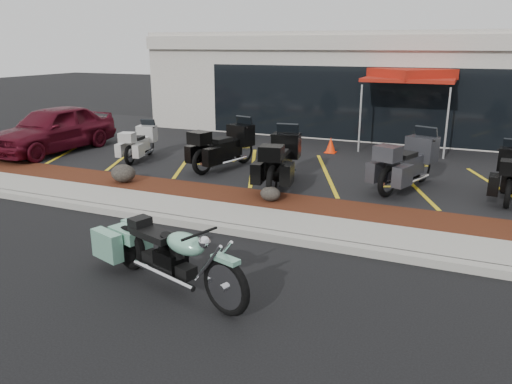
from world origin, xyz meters
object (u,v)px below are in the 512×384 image
at_px(touring_white, 149,137).
at_px(popup_canopy, 411,76).
at_px(parked_car, 53,129).
at_px(traffic_cone, 331,145).
at_px(hero_cruiser, 226,278).

bearing_deg(touring_white, popup_canopy, -70.71).
height_order(touring_white, parked_car, parked_car).
distance_m(parked_car, popup_canopy, 11.85).
height_order(traffic_cone, popup_canopy, popup_canopy).
bearing_deg(touring_white, hero_cruiser, -151.25).
relative_size(parked_car, traffic_cone, 8.70).
bearing_deg(touring_white, parked_car, 91.79).
distance_m(hero_cruiser, parked_car, 11.87).
xyz_separation_m(parked_car, traffic_cone, (8.38, 3.42, -0.50)).
bearing_deg(parked_car, traffic_cone, 25.27).
relative_size(hero_cruiser, traffic_cone, 6.18).
xyz_separation_m(hero_cruiser, popup_canopy, (0.79, 12.05, 1.99)).
relative_size(parked_car, popup_canopy, 1.19).
xyz_separation_m(parked_car, popup_canopy, (10.51, 5.23, 1.64)).
relative_size(traffic_cone, popup_canopy, 0.14).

